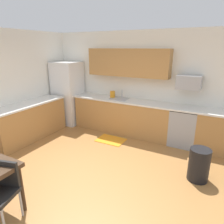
% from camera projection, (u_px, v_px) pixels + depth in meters
% --- Properties ---
extents(ground_plane, '(12.00, 12.00, 0.00)m').
position_uv_depth(ground_plane, '(86.00, 179.00, 3.70)').
color(ground_plane, '#9E6B38').
extents(wall_back, '(5.80, 0.10, 2.70)m').
position_uv_depth(wall_back, '(141.00, 83.00, 5.52)').
color(wall_back, white).
rests_on(wall_back, ground).
extents(cabinet_run_back, '(2.71, 0.60, 0.90)m').
position_uv_depth(cabinet_run_back, '(122.00, 116.00, 5.67)').
color(cabinet_run_back, '#AD7A42').
rests_on(cabinet_run_back, ground).
extents(cabinet_run_back_right, '(0.84, 0.60, 0.90)m').
position_uv_depth(cabinet_run_back_right, '(217.00, 132.00, 4.60)').
color(cabinet_run_back_right, '#AD7A42').
rests_on(cabinet_run_back_right, ground).
extents(cabinet_run_left, '(0.60, 2.00, 0.90)m').
position_uv_depth(cabinet_run_left, '(30.00, 122.00, 5.27)').
color(cabinet_run_left, '#AD7A42').
rests_on(cabinet_run_left, ground).
extents(countertop_back, '(4.80, 0.64, 0.04)m').
position_uv_depth(countertop_back, '(135.00, 102.00, 5.35)').
color(countertop_back, silver).
rests_on(countertop_back, cabinet_run_back).
extents(countertop_left, '(0.64, 2.00, 0.04)m').
position_uv_depth(countertop_left, '(27.00, 104.00, 5.13)').
color(countertop_left, silver).
rests_on(countertop_left, cabinet_run_left).
extents(upper_cabinets_back, '(2.20, 0.34, 0.70)m').
position_uv_depth(upper_cabinets_back, '(128.00, 63.00, 5.30)').
color(upper_cabinets_back, '#AD7A42').
extents(refrigerator, '(0.76, 0.70, 1.87)m').
position_uv_depth(refrigerator, '(68.00, 93.00, 6.26)').
color(refrigerator, white).
rests_on(refrigerator, ground).
extents(oven_range, '(0.60, 0.60, 0.91)m').
position_uv_depth(oven_range, '(183.00, 127.00, 4.93)').
color(oven_range, '#999BA0').
rests_on(oven_range, ground).
extents(microwave, '(0.54, 0.36, 0.32)m').
position_uv_depth(microwave, '(189.00, 82.00, 4.69)').
color(microwave, '#9EA0A5').
extents(sink_basin, '(0.48, 0.40, 0.14)m').
position_uv_depth(sink_basin, '(119.00, 101.00, 5.58)').
color(sink_basin, '#A5A8AD').
rests_on(sink_basin, countertop_back).
extents(sink_faucet, '(0.02, 0.02, 0.24)m').
position_uv_depth(sink_faucet, '(122.00, 94.00, 5.68)').
color(sink_faucet, '#B2B5BA').
rests_on(sink_faucet, countertop_back).
extents(chair_near_table, '(0.49, 0.49, 0.85)m').
position_uv_depth(chair_near_table, '(2.00, 188.00, 2.70)').
color(chair_near_table, black).
rests_on(chair_near_table, ground).
extents(trash_bin, '(0.36, 0.36, 0.60)m').
position_uv_depth(trash_bin, '(199.00, 165.00, 3.62)').
color(trash_bin, black).
rests_on(trash_bin, ground).
extents(floor_mat, '(0.70, 0.50, 0.01)m').
position_uv_depth(floor_mat, '(111.00, 140.00, 5.26)').
color(floor_mat, orange).
rests_on(floor_mat, ground).
extents(kettle, '(0.14, 0.14, 0.20)m').
position_uv_depth(kettle, '(113.00, 95.00, 5.68)').
color(kettle, orange).
rests_on(kettle, countertop_back).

